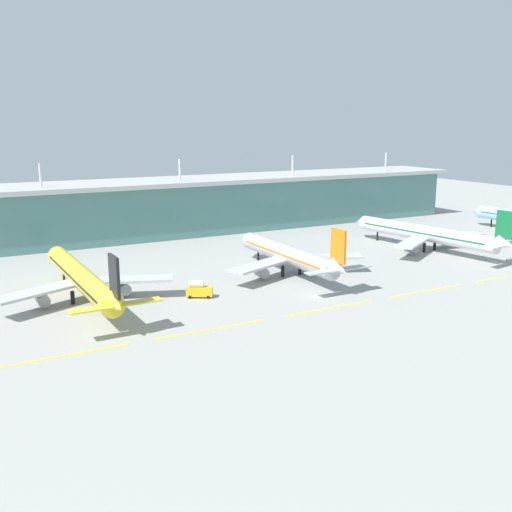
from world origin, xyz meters
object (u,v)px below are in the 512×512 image
safety_cone_left_wingtip (507,259)px  safety_cone_right_wingtip (484,256)px  airliner_far_middle (427,234)px  fuel_truck (199,290)px  airliner_center (289,255)px  airliner_near_middle (82,278)px  safety_cone_nose_front (486,260)px

safety_cone_left_wingtip → safety_cone_right_wingtip: same height
airliner_far_middle → fuel_truck: airliner_far_middle is taller
airliner_center → safety_cone_left_wingtip: bearing=-13.7°
fuel_truck → safety_cone_left_wingtip: bearing=-4.9°
airliner_far_middle → safety_cone_left_wingtip: 29.62m
safety_cone_left_wingtip → airliner_near_middle: bearing=171.4°
safety_cone_nose_front → safety_cone_right_wingtip: 6.20m
fuel_truck → safety_cone_left_wingtip: 114.54m
airliner_center → safety_cone_right_wingtip: 76.76m
safety_cone_right_wingtip → fuel_truck: bearing=178.7°
airliner_near_middle → airliner_center: 64.30m
airliner_near_middle → fuel_truck: bearing=-22.2°
airliner_near_middle → airliner_far_middle: 129.58m
airliner_far_middle → fuel_truck: (-100.48, -15.83, -4.19)m
airliner_near_middle → airliner_center: same height
airliner_center → airliner_far_middle: (65.26, 6.37, 0.01)m
airliner_far_middle → safety_cone_right_wingtip: bearing=-60.5°
airliner_near_middle → airliner_far_middle: same height
airliner_center → airliner_far_middle: 65.57m
safety_cone_nose_front → airliner_center: bearing=167.0°
airliner_near_middle → safety_cone_nose_front: bearing=-7.9°
airliner_far_middle → safety_cone_left_wingtip: bearing=-62.0°
fuel_truck → safety_cone_right_wingtip: (110.81, -2.46, -1.91)m
safety_cone_left_wingtip → safety_cone_nose_front: 7.97m
airliner_far_middle → safety_cone_nose_front: (6.14, -22.86, -6.11)m
safety_cone_nose_front → safety_cone_right_wingtip: size_ratio=1.00×
fuel_truck → airliner_center: bearing=15.0°
airliner_near_middle → safety_cone_left_wingtip: (143.14, -21.62, -6.11)m
fuel_truck → safety_cone_right_wingtip: fuel_truck is taller
safety_cone_nose_front → safety_cone_right_wingtip: same height
airliner_near_middle → safety_cone_left_wingtip: size_ratio=102.66×
safety_cone_left_wingtip → safety_cone_nose_front: bearing=160.0°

